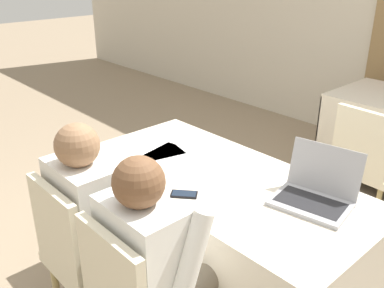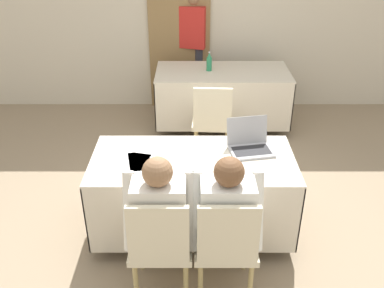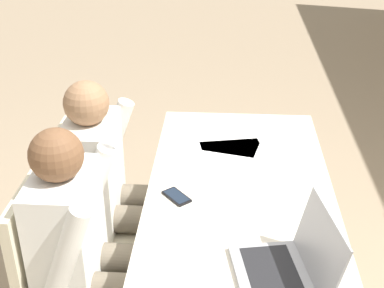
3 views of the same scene
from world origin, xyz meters
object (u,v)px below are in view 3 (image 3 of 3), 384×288
Objects in this scene: chair_near_left at (92,210)px; chair_near_right at (67,275)px; person_white_shirt at (88,245)px; person_checkered_shirt at (111,183)px; cell_phone at (177,197)px; laptop at (287,269)px.

chair_near_left is 0.45m from chair_near_right.
chair_near_left is at bearing 12.80° from person_white_shirt.
chair_near_right is 0.49m from person_checkered_shirt.
chair_near_left is 0.78× the size of person_white_shirt.
chair_near_left is 0.49m from person_white_shirt.
person_white_shirt is at bearing -7.68° from cell_phone.
person_checkered_shirt is at bearing -76.22° from cell_phone.
person_checkered_shirt is at bearing -143.85° from laptop.
chair_near_left reaches higher than cell_phone.
laptop is 2.81× the size of cell_phone.
cell_phone is 0.56m from chair_near_left.
chair_near_left is at bearing 90.00° from person_checkered_shirt.
laptop is 0.80m from person_white_shirt.
chair_near_right is at bearing -180.00° from chair_near_left.
laptop is 0.44× the size of chair_near_left.
chair_near_left is 1.00× the size of chair_near_right.
person_white_shirt is (-0.25, -0.74, -0.14)m from laptop.
cell_phone is at bearing -125.70° from person_checkered_shirt.
person_checkered_shirt is at bearing 0.00° from person_white_shirt.
cell_phone is 0.12× the size of person_white_shirt.
person_checkered_shirt is 1.00× the size of person_white_shirt.
person_checkered_shirt reaches higher than cell_phone.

